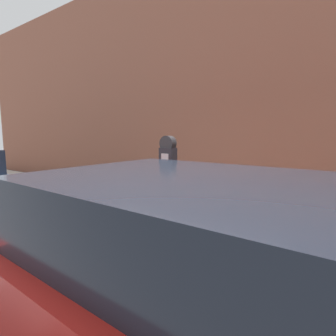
% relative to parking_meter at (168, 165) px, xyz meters
% --- Properties ---
extents(ground_plane, '(60.00, 60.00, 0.00)m').
position_rel_parking_meter_xyz_m(ground_plane, '(0.24, -0.98, -1.28)').
color(ground_plane, '#515154').
extents(sidewalk, '(24.00, 2.80, 0.11)m').
position_rel_parking_meter_xyz_m(sidewalk, '(0.24, 1.22, -1.22)').
color(sidewalk, '#BCB7AD').
rests_on(sidewalk, ground_plane).
extents(building_facade, '(24.00, 0.30, 6.04)m').
position_rel_parking_meter_xyz_m(building_facade, '(0.24, 3.20, 1.74)').
color(building_facade, '#935642').
rests_on(building_facade, ground_plane).
extents(parking_meter, '(0.20, 0.14, 1.54)m').
position_rel_parking_meter_xyz_m(parking_meter, '(0.00, 0.00, 0.00)').
color(parking_meter, slate).
rests_on(parking_meter, sidewalk).
extents(parked_car_beside_meter, '(4.76, 2.00, 1.39)m').
position_rel_parking_meter_xyz_m(parked_car_beside_meter, '(1.27, -1.24, -0.58)').
color(parked_car_beside_meter, black).
rests_on(parked_car_beside_meter, ground_plane).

